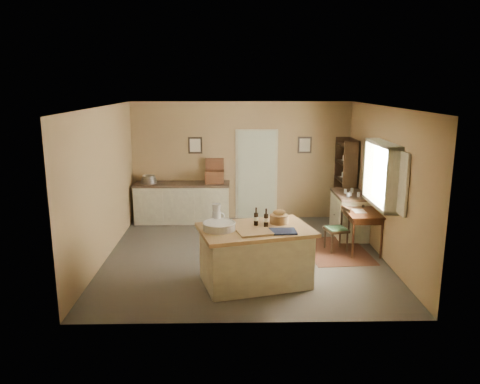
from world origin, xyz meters
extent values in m
plane|color=brown|center=(0.00, 0.00, 0.00)|extent=(5.00, 5.00, 0.00)
cube|color=olive|center=(0.00, 2.50, 1.35)|extent=(5.00, 0.10, 2.70)
cube|color=olive|center=(0.00, -2.50, 1.35)|extent=(5.00, 0.10, 2.70)
cube|color=olive|center=(-2.50, 0.00, 1.35)|extent=(0.10, 5.00, 2.70)
cube|color=olive|center=(2.50, 0.00, 1.35)|extent=(0.10, 5.00, 2.70)
plane|color=silver|center=(0.00, 0.00, 2.70)|extent=(5.00, 5.00, 0.00)
cube|color=beige|center=(0.35, 2.47, 1.05)|extent=(0.97, 0.06, 2.11)
cube|color=black|center=(-1.05, 2.48, 1.72)|extent=(0.32, 0.02, 0.38)
cube|color=beige|center=(-1.05, 2.47, 1.72)|extent=(0.24, 0.01, 0.30)
cube|color=black|center=(1.45, 2.48, 1.72)|extent=(0.32, 0.02, 0.38)
cube|color=beige|center=(1.45, 2.47, 1.72)|extent=(0.24, 0.01, 0.30)
cube|color=beige|center=(2.38, -0.20, 1.02)|extent=(0.25, 1.32, 0.06)
cube|color=beige|center=(2.38, -0.20, 2.08)|extent=(0.25, 1.32, 0.06)
cube|color=white|center=(2.50, -0.20, 1.55)|extent=(0.01, 1.20, 1.00)
cube|color=beige|center=(2.46, -1.02, 1.55)|extent=(0.04, 0.35, 1.00)
cube|color=beige|center=(2.46, 0.62, 1.55)|extent=(0.04, 0.35, 1.00)
cube|color=beige|center=(0.13, -1.23, 0.42)|extent=(1.78, 1.36, 0.85)
cube|color=#A87849|center=(0.13, -1.23, 0.88)|extent=(1.93, 1.50, 0.06)
cylinder|color=white|center=(-0.43, -1.31, 0.96)|extent=(0.49, 0.49, 0.11)
cube|color=#A87849|center=(0.11, -1.50, 0.92)|extent=(0.57, 0.46, 0.03)
cube|color=black|center=(0.53, -1.45, 0.92)|extent=(0.41, 0.33, 0.02)
cylinder|color=olive|center=(0.52, -0.98, 0.98)|extent=(0.30, 0.30, 0.14)
cylinder|color=black|center=(0.15, -1.09, 1.05)|extent=(0.07, 0.07, 0.29)
cylinder|color=black|center=(0.30, -1.16, 1.05)|extent=(0.07, 0.07, 0.29)
cube|color=beige|center=(-1.35, 2.20, 0.42)|extent=(2.11, 0.58, 0.85)
cube|color=#332319|center=(-1.35, 2.20, 0.88)|extent=(2.15, 0.61, 0.05)
cube|color=#452413|center=(-0.61, 2.20, 1.04)|extent=(0.42, 0.32, 0.28)
cylinder|color=#59544F|center=(-2.09, 2.20, 0.99)|extent=(0.36, 0.36, 0.18)
cube|color=#522C19|center=(1.75, 0.20, 0.00)|extent=(1.20, 1.67, 0.01)
cube|color=#33190C|center=(2.20, 0.24, 0.75)|extent=(0.59, 0.97, 0.03)
cube|color=#33190C|center=(2.20, 0.24, 0.68)|extent=(0.53, 0.91, 0.10)
cube|color=silver|center=(2.15, 0.24, 0.77)|extent=(0.22, 0.30, 0.01)
cylinder|color=black|center=(2.30, 0.51, 0.79)|extent=(0.05, 0.05, 0.05)
cylinder|color=#33190C|center=(1.94, -0.21, 0.36)|extent=(0.04, 0.04, 0.72)
cylinder|color=#33190C|center=(2.46, -0.21, 0.36)|extent=(0.04, 0.04, 0.72)
cylinder|color=#33190C|center=(1.94, 0.68, 0.36)|extent=(0.04, 0.04, 0.72)
cylinder|color=#33190C|center=(2.46, 0.68, 0.36)|extent=(0.04, 0.04, 0.72)
cube|color=beige|center=(2.20, 1.12, 0.42)|extent=(0.58, 1.05, 0.85)
cube|color=#332319|center=(2.20, 1.12, 0.88)|extent=(0.61, 1.09, 0.05)
cylinder|color=silver|center=(2.17, 0.96, 0.95)|extent=(0.25, 0.25, 0.09)
cube|color=black|center=(2.31, 1.59, 0.96)|extent=(0.33, 0.04, 1.91)
cube|color=black|center=(2.31, 2.41, 0.96)|extent=(0.33, 0.04, 1.91)
cube|color=black|center=(2.46, 2.00, 0.96)|extent=(0.02, 0.86, 1.91)
cube|color=black|center=(2.31, 2.00, 0.05)|extent=(0.33, 0.82, 0.03)
cube|color=black|center=(2.31, 2.00, 0.53)|extent=(0.33, 0.82, 0.03)
cube|color=black|center=(2.31, 2.00, 1.00)|extent=(0.33, 0.82, 0.03)
cube|color=black|center=(2.31, 2.00, 1.39)|extent=(0.33, 0.82, 0.03)
cube|color=black|center=(2.31, 2.00, 1.77)|extent=(0.33, 0.82, 0.03)
cylinder|color=white|center=(2.31, 2.00, 1.06)|extent=(0.12, 0.12, 0.11)
camera|label=1|loc=(-0.25, -8.13, 3.08)|focal=35.00mm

